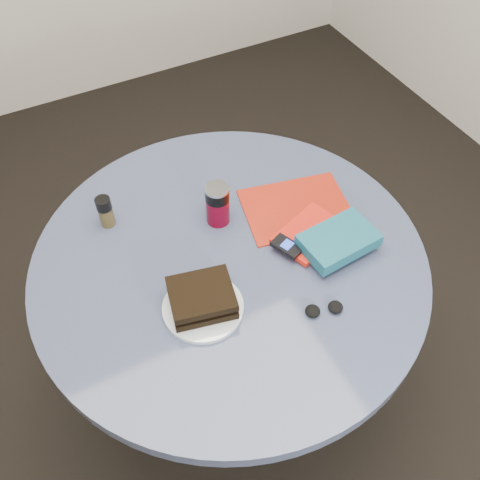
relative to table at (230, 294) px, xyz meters
name	(u,v)px	position (x,y,z in m)	size (l,w,h in m)	color
ground	(233,386)	(0.00, 0.00, -0.59)	(4.00, 4.00, 0.00)	black
table	(230,294)	(0.00, 0.00, 0.00)	(1.00, 1.00, 0.75)	black
plate	(203,307)	(-0.12, -0.11, 0.17)	(0.19, 0.19, 0.01)	white
sandwich	(202,298)	(-0.12, -0.10, 0.20)	(0.17, 0.15, 0.05)	black
soda_can	(218,204)	(0.03, 0.13, 0.22)	(0.08, 0.08, 0.12)	maroon
pepper_grinder	(105,211)	(-0.23, 0.25, 0.21)	(0.04, 0.04, 0.09)	#473C1E
magazine	(296,208)	(0.24, 0.07, 0.17)	(0.28, 0.21, 0.01)	#9B1E0E
red_book	(309,233)	(0.21, -0.04, 0.18)	(0.18, 0.12, 0.01)	red
novel	(338,241)	(0.25, -0.11, 0.20)	(0.19, 0.12, 0.04)	#155264
mp3_player	(287,246)	(0.13, -0.06, 0.19)	(0.07, 0.09, 0.01)	black
headphones	(324,309)	(0.12, -0.25, 0.17)	(0.10, 0.06, 0.02)	black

